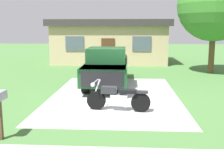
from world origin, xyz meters
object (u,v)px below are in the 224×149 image
(motorcycle, at_px, (118,97))
(neighbor_house, at_px, (110,41))
(shade_tree, at_px, (215,4))
(pickup_truck, at_px, (107,66))

(motorcycle, distance_m, neighbor_house, 13.96)
(shade_tree, height_order, neighbor_house, shade_tree)
(motorcycle, bearing_deg, shade_tree, 56.30)
(pickup_truck, relative_size, shade_tree, 0.86)
(motorcycle, relative_size, pickup_truck, 0.39)
(shade_tree, bearing_deg, neighbor_house, 141.35)
(pickup_truck, bearing_deg, motorcycle, -81.08)
(pickup_truck, bearing_deg, shade_tree, 32.45)
(motorcycle, xyz_separation_m, neighbor_house, (-1.17, 13.85, 1.32))
(pickup_truck, height_order, neighbor_house, neighbor_house)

